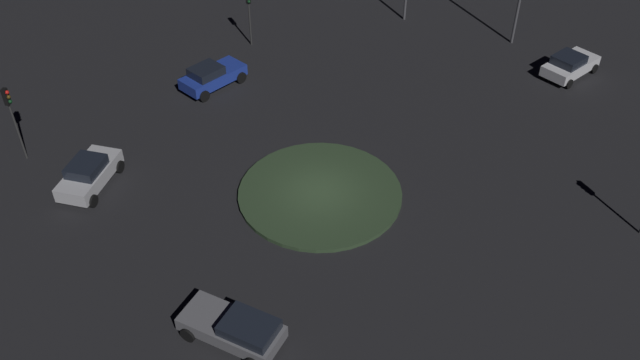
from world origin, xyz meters
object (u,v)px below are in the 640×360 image
Objects in this scene: car_grey at (236,328)px; car_silver at (89,174)px; traffic_light_southwest at (11,110)px; car_white at (570,65)px; car_blue at (212,76)px; traffic_light_northwest at (249,6)px.

car_silver is at bearing -22.30° from car_grey.
traffic_light_southwest is (-4.47, -1.43, 2.26)m from car_silver.
traffic_light_southwest is (-14.84, -28.87, 2.32)m from car_white.
car_blue is 11.78m from traffic_light_southwest.
traffic_light_northwest reaches higher than car_white.
traffic_light_southwest reaches higher than car_white.
car_blue is at bearing -36.63° from traffic_light_northwest.
car_white is 1.01× the size of traffic_light_northwest.
traffic_light_northwest reaches higher than car_blue.
car_grey is 1.15× the size of car_white.
traffic_light_northwest is at bearing -10.70° from car_silver.
car_white is (-2.30, 27.83, 0.01)m from car_grey.
traffic_light_southwest is 16.70m from traffic_light_northwest.
traffic_light_northwest reaches higher than car_silver.
car_blue is 6.06m from traffic_light_northwest.
car_white is at bearing 26.15° from traffic_light_southwest.
car_grey is at bearing -126.92° from car_blue.
car_silver is 16.52m from traffic_light_northwest.
car_blue is at bearing 48.96° from traffic_light_southwest.
traffic_light_northwest is (-6.23, 15.17, 1.97)m from car_silver.
traffic_light_northwest is (-2.64, 5.08, 1.98)m from car_blue.
traffic_light_southwest is at bearing 74.75° from car_silver.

